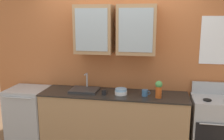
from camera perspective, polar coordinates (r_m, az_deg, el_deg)
name	(u,v)px	position (r m, az deg, el deg)	size (l,w,h in m)	color
back_wall_unit	(117,51)	(3.96, 1.23, 4.28)	(4.24, 0.45, 2.85)	#B76638
counter	(113,121)	(3.95, 0.34, -11.64)	(2.22, 0.61, 0.91)	#A87F56
stove_range	(214,129)	(3.98, 22.35, -12.27)	(0.66, 0.60, 1.09)	#ADAFB5
sink_faucet	(85,89)	(3.94, -6.28, -4.43)	(0.43, 0.35, 0.26)	#2D2D30
bowl_stack	(121,91)	(3.73, 2.05, -4.93)	(0.18, 0.18, 0.09)	white
vase	(159,89)	(3.61, 10.62, -4.22)	(0.10, 0.10, 0.25)	#BF4C19
cup_near_sink	(104,92)	(3.70, -1.83, -5.12)	(0.10, 0.07, 0.08)	black
cup_near_bowls	(145,93)	(3.68, 7.54, -5.19)	(0.12, 0.09, 0.09)	#38608C
dishwasher	(29,115)	(4.40, -18.45, -9.74)	(0.61, 0.60, 0.91)	#ADAFB5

